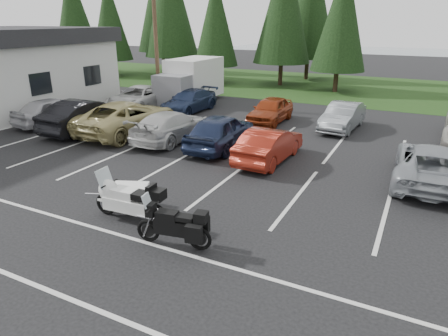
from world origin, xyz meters
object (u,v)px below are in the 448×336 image
(box_truck, at_px, (187,82))
(adventure_motorcycle, at_px, (173,222))
(touring_motorcycle, at_px, (129,196))
(car_far_3, at_px, (343,116))
(cargo_trailer, at_px, (130,196))
(car_near_1, at_px, (86,115))
(car_near_5, at_px, (269,145))
(car_near_3, at_px, (172,126))
(car_far_2, at_px, (270,110))
(utility_pole, at_px, (155,30))
(car_near_4, at_px, (221,131))
(car_far_1, at_px, (189,101))
(car_near_0, at_px, (54,111))
(car_far_0, at_px, (138,98))
(car_near_2, at_px, (127,117))
(car_near_6, at_px, (431,164))

(box_truck, xyz_separation_m, adventure_motorcycle, (9.27, -15.78, -0.77))
(touring_motorcycle, bearing_deg, car_far_3, 72.18)
(touring_motorcycle, xyz_separation_m, cargo_trailer, (-0.55, 0.68, -0.37))
(car_near_1, height_order, car_near_5, car_near_1)
(car_near_1, xyz_separation_m, car_near_3, (4.77, 0.61, -0.13))
(car_near_3, distance_m, car_far_2, 6.11)
(utility_pole, xyz_separation_m, car_near_4, (8.60, -7.42, -3.93))
(utility_pole, xyz_separation_m, car_far_3, (12.78, -1.75, -4.02))
(car_far_1, bearing_deg, car_far_3, 1.81)
(car_far_3, bearing_deg, touring_motorcycle, -100.34)
(car_near_3, bearing_deg, cargo_trailer, 115.13)
(car_near_0, relative_size, car_far_0, 0.86)
(car_near_4, height_order, car_far_3, car_near_4)
(car_near_5, xyz_separation_m, adventure_motorcycle, (0.14, -7.18, -0.00))
(car_near_0, distance_m, car_far_2, 11.82)
(car_near_2, bearing_deg, cargo_trailer, 130.23)
(car_far_1, relative_size, car_far_2, 1.12)
(car_far_0, relative_size, cargo_trailer, 3.30)
(adventure_motorcycle, bearing_deg, car_far_0, 121.22)
(car_near_3, height_order, touring_motorcycle, touring_motorcycle)
(utility_pole, relative_size, car_far_2, 2.22)
(car_near_2, height_order, car_far_2, car_near_2)
(car_far_1, xyz_separation_m, car_far_2, (5.45, -0.33, 0.03))
(car_near_0, xyz_separation_m, car_near_5, (12.60, -0.42, -0.07))
(utility_pole, distance_m, car_near_3, 10.32)
(car_far_3, xyz_separation_m, adventure_motorcycle, (-1.51, -13.53, 0.00))
(utility_pole, xyz_separation_m, car_near_0, (-1.47, -7.67, -3.95))
(adventure_motorcycle, bearing_deg, car_near_6, 43.11)
(car_far_0, distance_m, car_far_2, 8.77)
(cargo_trailer, bearing_deg, car_near_4, 69.56)
(car_near_4, height_order, car_near_6, car_near_4)
(box_truck, xyz_separation_m, touring_motorcycle, (7.40, -15.15, -0.72))
(car_near_4, relative_size, car_far_3, 1.10)
(car_near_1, height_order, car_far_3, car_near_1)
(car_near_5, distance_m, car_far_3, 6.56)
(utility_pole, distance_m, box_truck, 3.85)
(car_far_1, height_order, cargo_trailer, car_far_1)
(car_far_0, height_order, touring_motorcycle, touring_motorcycle)
(car_far_2, bearing_deg, utility_pole, 167.24)
(car_near_1, xyz_separation_m, car_near_2, (2.08, 0.68, -0.01))
(car_near_1, distance_m, car_near_5, 9.91)
(touring_motorcycle, relative_size, adventure_motorcycle, 1.18)
(box_truck, height_order, car_far_0, box_truck)
(car_near_0, relative_size, car_far_3, 1.06)
(car_far_2, distance_m, touring_motorcycle, 12.64)
(car_near_4, relative_size, car_near_5, 1.10)
(box_truck, relative_size, car_near_6, 1.12)
(car_far_1, distance_m, car_far_2, 5.46)
(car_near_0, height_order, car_near_1, car_near_1)
(car_near_2, xyz_separation_m, car_near_4, (5.29, -0.10, -0.04))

